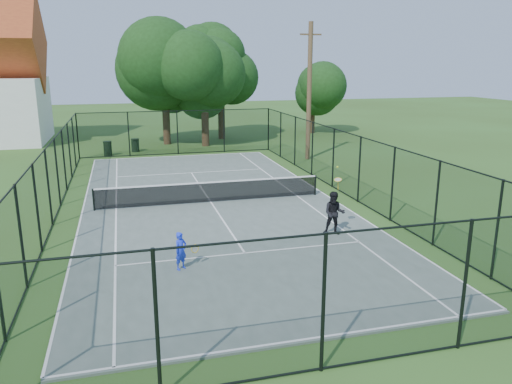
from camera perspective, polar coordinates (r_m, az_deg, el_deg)
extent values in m
plane|color=#324C1A|center=(22.49, -5.17, -1.32)|extent=(120.00, 120.00, 0.00)
cube|color=#505F55|center=(22.48, -5.17, -1.25)|extent=(11.00, 24.00, 0.06)
cylinder|color=black|center=(22.10, -18.08, -0.84)|extent=(0.08, 0.08, 0.95)
cylinder|color=black|center=(23.68, 6.80, 0.79)|extent=(0.08, 0.08, 0.95)
cube|color=black|center=(22.35, -5.20, 0.00)|extent=(10.00, 0.03, 0.88)
cube|color=white|center=(22.25, -5.23, 1.11)|extent=(10.00, 0.05, 0.06)
cylinder|color=#332114|center=(39.38, -10.21, 7.86)|extent=(0.56, 0.56, 3.39)
sphere|color=#163210|center=(39.15, -10.42, 12.56)|extent=(6.13, 6.13, 6.13)
cylinder|color=#332114|center=(38.10, -5.82, 7.57)|extent=(0.56, 0.56, 3.10)
sphere|color=#163210|center=(37.86, -5.94, 11.99)|extent=(5.56, 5.56, 5.56)
cylinder|color=#332114|center=(41.67, -3.98, 8.86)|extent=(0.56, 0.56, 4.05)
sphere|color=#163210|center=(41.47, -4.07, 13.86)|extent=(6.43, 6.43, 6.43)
cylinder|color=#332114|center=(45.44, 6.38, 8.22)|extent=(0.56, 0.56, 2.38)
sphere|color=#163210|center=(45.25, 6.46, 11.03)|extent=(4.16, 4.16, 4.16)
cylinder|color=black|center=(35.41, -16.59, 4.75)|extent=(0.54, 0.54, 0.95)
cylinder|color=black|center=(35.33, -16.65, 5.54)|extent=(0.58, 0.58, 0.05)
cylinder|color=black|center=(36.55, -13.63, 5.19)|extent=(0.54, 0.54, 0.88)
cylinder|color=black|center=(36.48, -13.67, 5.90)|extent=(0.58, 0.58, 0.05)
cylinder|color=#4C3823|center=(32.54, 6.10, 11.26)|extent=(0.30, 0.30, 8.61)
cube|color=#4C3823|center=(32.54, 6.27, 17.47)|extent=(1.40, 0.10, 0.10)
imported|color=#1A31E4|center=(15.27, -8.59, -6.66)|extent=(0.51, 0.47, 1.17)
torus|color=gold|center=(15.47, -6.99, -6.45)|extent=(0.27, 0.18, 0.29)
cylinder|color=silver|center=(15.47, -6.99, -6.45)|extent=(0.23, 0.15, 0.25)
imported|color=black|center=(18.25, 8.93, -2.41)|extent=(0.96, 0.88, 1.60)
torus|color=gold|center=(18.36, 9.35, 1.40)|extent=(0.30, 0.28, 0.14)
cylinder|color=silver|center=(18.36, 9.35, 1.40)|extent=(0.26, 0.24, 0.11)
sphere|color=#CCE526|center=(18.56, 9.29, 2.84)|extent=(0.07, 0.07, 0.07)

